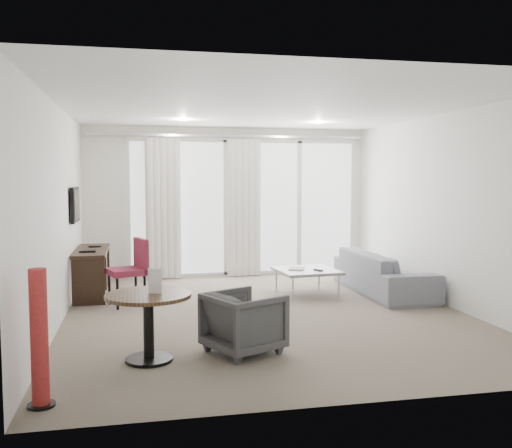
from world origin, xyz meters
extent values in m
cube|color=#6C6152|center=(0.00, 0.00, 0.00)|extent=(5.00, 6.00, 0.00)
cube|color=white|center=(0.00, 0.00, 2.60)|extent=(5.00, 6.00, 0.00)
cube|color=silver|center=(-2.50, 0.00, 1.30)|extent=(0.00, 6.00, 2.60)
cube|color=silver|center=(2.50, 0.00, 1.30)|extent=(0.00, 6.00, 2.60)
cube|color=silver|center=(0.00, -3.00, 1.30)|extent=(5.00, 0.00, 2.60)
cylinder|color=#FFE0B2|center=(-0.90, 1.60, 2.59)|extent=(0.12, 0.12, 0.02)
cylinder|color=#FFE0B2|center=(1.20, 1.60, 2.59)|extent=(0.12, 0.12, 0.02)
cylinder|color=maroon|center=(-2.33, -2.55, 0.53)|extent=(0.24, 0.24, 1.06)
imported|color=#3C3C3D|center=(-0.58, -1.55, 0.31)|extent=(0.89, 0.88, 0.61)
imported|color=slate|center=(2.03, 0.90, 0.31)|extent=(0.83, 2.12, 0.62)
cube|color=#4D4D50|center=(0.30, 4.50, -0.06)|extent=(5.60, 3.00, 0.12)
camera|label=1|loc=(-1.60, -7.00, 1.74)|focal=40.00mm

